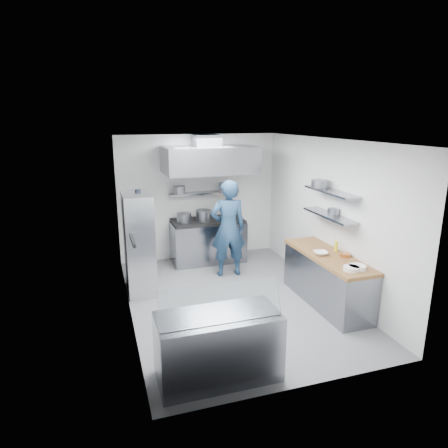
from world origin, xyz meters
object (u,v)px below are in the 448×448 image
object	(u,v)px
chef	(228,228)
wire_rack	(139,243)
gas_range	(208,242)
display_case	(218,346)

from	to	relation	value
chef	wire_rack	size ratio (longest dim) A/B	1.07
gas_range	display_case	world-z (taller)	gas_range
gas_range	wire_rack	bearing A→B (deg)	-144.38
gas_range	wire_rack	size ratio (longest dim) A/B	0.86
wire_rack	display_case	size ratio (longest dim) A/B	1.23
chef	wire_rack	bearing A→B (deg)	13.19
chef	wire_rack	xyz separation A→B (m)	(-1.80, -0.25, -0.06)
chef	wire_rack	world-z (taller)	chef
gas_range	chef	xyz separation A→B (m)	(0.17, -0.92, 0.54)
gas_range	display_case	size ratio (longest dim) A/B	1.07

